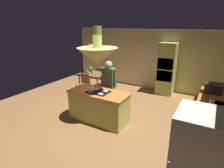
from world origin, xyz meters
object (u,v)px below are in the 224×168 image
at_px(oven_tower, 167,69).
at_px(dining_table, 93,76).
at_px(potted_plant_on_table, 90,70).
at_px(cup_on_table, 90,73).
at_px(canister_flour, 211,109).
at_px(person_at_island, 109,83).
at_px(kitchen_island, 99,106).
at_px(chair_by_back_wall, 101,75).
at_px(cooking_pot_on_cooktop, 91,90).
at_px(chair_facing_island, 84,83).
at_px(microwave_on_counter, 214,88).
at_px(canister_sugar, 211,104).

relative_size(oven_tower, dining_table, 1.97).
distance_m(potted_plant_on_table, cup_on_table, 0.18).
distance_m(dining_table, canister_flour, 4.94).
bearing_deg(dining_table, person_at_island, -41.01).
xyz_separation_m(person_at_island, cup_on_table, (-1.66, 1.22, -0.17)).
relative_size(kitchen_island, canister_flour, 11.34).
relative_size(chair_by_back_wall, cooking_pot_on_cooktop, 4.83).
relative_size(person_at_island, canister_flour, 10.96).
bearing_deg(chair_by_back_wall, potted_plant_on_table, 85.78).
xyz_separation_m(kitchen_island, chair_by_back_wall, (-1.70, 2.75, 0.04)).
bearing_deg(chair_facing_island, potted_plant_on_table, 95.62).
height_order(oven_tower, microwave_on_counter, oven_tower).
distance_m(kitchen_island, cooking_pot_on_cooktop, 0.57).
bearing_deg(oven_tower, potted_plant_on_table, -156.60).
height_order(chair_by_back_wall, cup_on_table, chair_by_back_wall).
bearing_deg(person_at_island, cooking_pot_on_cooktop, -97.61).
relative_size(oven_tower, person_at_island, 1.23).
distance_m(canister_flour, microwave_on_counter, 1.34).
xyz_separation_m(kitchen_island, oven_tower, (1.10, 3.24, 0.57)).
xyz_separation_m(dining_table, chair_facing_island, (0.00, -0.65, -0.15)).
xyz_separation_m(chair_facing_island, microwave_on_counter, (4.54, 0.08, 0.56)).
distance_m(dining_table, cooking_pot_on_cooktop, 2.73).
bearing_deg(chair_facing_island, dining_table, 90.00).
relative_size(oven_tower, chair_facing_island, 2.39).
height_order(oven_tower, cup_on_table, oven_tower).
height_order(chair_facing_island, canister_sugar, canister_sugar).
distance_m(potted_plant_on_table, canister_sugar, 4.88).
height_order(dining_table, canister_sugar, canister_sugar).
bearing_deg(canister_flour, cooking_pot_on_cooktop, -173.90).
distance_m(cup_on_table, canister_sugar, 4.81).
bearing_deg(cooking_pot_on_cooktop, kitchen_island, 39.09).
relative_size(chair_facing_island, potted_plant_on_table, 2.90).
bearing_deg(chair_facing_island, cup_on_table, 92.35).
distance_m(canister_flour, canister_sugar, 0.18).
xyz_separation_m(kitchen_island, cooking_pot_on_cooktop, (-0.16, -0.13, 0.54)).
bearing_deg(person_at_island, cup_on_table, 143.76).
distance_m(chair_facing_island, potted_plant_on_table, 0.70).
distance_m(chair_facing_island, canister_flour, 4.74).
height_order(kitchen_island, cooking_pot_on_cooktop, cooking_pot_on_cooktop).
bearing_deg(dining_table, chair_by_back_wall, 90.00).
bearing_deg(microwave_on_counter, cooking_pot_on_cooktop, -151.03).
relative_size(canister_sugar, cooking_pot_on_cooktop, 1.22).
xyz_separation_m(chair_by_back_wall, potted_plant_on_table, (-0.05, -0.74, 0.42)).
xyz_separation_m(chair_by_back_wall, cup_on_table, (-0.02, -0.86, 0.30)).
relative_size(person_at_island, cooking_pot_on_cooktop, 9.39).
relative_size(chair_by_back_wall, canister_sugar, 3.97).
bearing_deg(canister_flour, oven_tower, 119.69).
bearing_deg(chair_by_back_wall, oven_tower, -169.92).
bearing_deg(kitchen_island, potted_plant_on_table, 131.15).
xyz_separation_m(dining_table, cup_on_table, (-0.02, -0.21, 0.15)).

